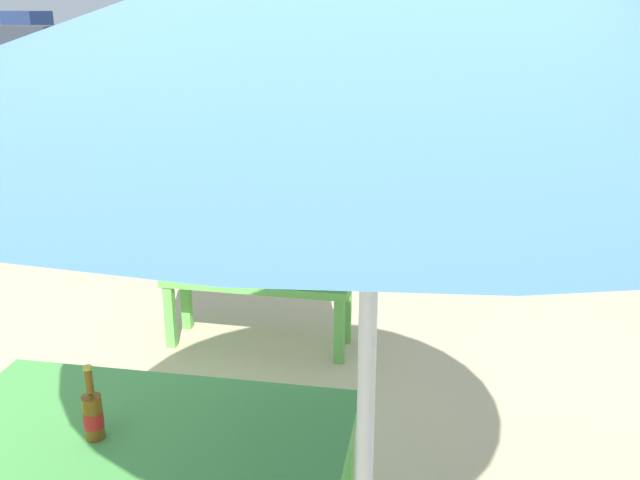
# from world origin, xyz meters

# --- Properties ---
(sea_water) EXTENTS (120.00, 50.00, 0.08)m
(sea_water) POSITION_xyz_m (0.00, 30.00, 0.04)
(sea_water) COLOR #2D6075
(sea_water) RESTS_ON ground_plane
(picnic_table_green) EXTENTS (1.40, 0.80, 0.76)m
(picnic_table_green) POSITION_xyz_m (-0.33, 0.45, 0.65)
(picnic_table_green) COLOR #4C9E47
(picnic_table_green) RESTS_ON ground_plane
(beer_bottle_amber) EXTENTS (0.07, 0.07, 0.26)m
(beer_bottle_amber) POSITION_xyz_m (-0.47, 0.40, 0.85)
(beer_bottle_amber) COLOR brown
(beer_bottle_amber) RESTS_ON picnic_table_green
(patio_umbrella) EXTENTS (2.10, 2.10, 2.30)m
(patio_umbrella) POSITION_xyz_m (0.46, 0.05, 2.12)
(patio_umbrella) COLOR silver
(patio_umbrella) RESTS_ON ground_plane
(bench_green_right) EXTENTS (1.21, 0.38, 0.95)m
(bench_green_right) POSITION_xyz_m (-0.50, 2.52, 0.54)
(bench_green_right) COLOR #60B24C
(bench_green_right) RESTS_ON ground_plane
(swimmer_person) EXTENTS (0.34, 0.34, 0.41)m
(swimmer_person) POSITION_xyz_m (-2.55, 9.67, 0.24)
(swimmer_person) COLOR tan
(swimmer_person) RESTS_ON sea_water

